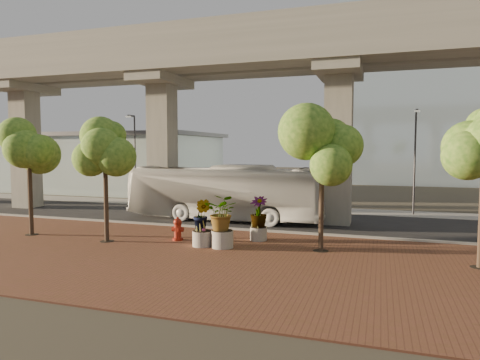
% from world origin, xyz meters
% --- Properties ---
extents(ground, '(160.00, 160.00, 0.00)m').
position_xyz_m(ground, '(0.00, 0.00, 0.00)').
color(ground, '#3C392C').
rests_on(ground, ground).
extents(brick_plaza, '(70.00, 13.00, 0.06)m').
position_xyz_m(brick_plaza, '(0.00, -8.00, 0.03)').
color(brick_plaza, brown).
rests_on(brick_plaza, ground).
extents(asphalt_road, '(90.00, 8.00, 0.04)m').
position_xyz_m(asphalt_road, '(0.00, 2.00, 0.02)').
color(asphalt_road, black).
rests_on(asphalt_road, ground).
extents(curb_strip, '(70.00, 0.25, 0.16)m').
position_xyz_m(curb_strip, '(0.00, -2.00, 0.08)').
color(curb_strip, gray).
rests_on(curb_strip, ground).
extents(far_sidewalk, '(90.00, 3.00, 0.06)m').
position_xyz_m(far_sidewalk, '(0.00, 7.50, 0.03)').
color(far_sidewalk, gray).
rests_on(far_sidewalk, ground).
extents(transit_viaduct, '(72.00, 5.60, 12.40)m').
position_xyz_m(transit_viaduct, '(0.00, 2.00, 7.29)').
color(transit_viaduct, gray).
rests_on(transit_viaduct, ground).
extents(station_pavilion, '(23.00, 13.00, 6.30)m').
position_xyz_m(station_pavilion, '(-20.00, 16.00, 3.22)').
color(station_pavilion, silver).
rests_on(station_pavilion, ground).
extents(transit_bus, '(12.85, 3.22, 3.57)m').
position_xyz_m(transit_bus, '(-1.02, 1.04, 1.78)').
color(transit_bus, silver).
rests_on(transit_bus, ground).
extents(fire_hydrant, '(0.59, 0.53, 1.17)m').
position_xyz_m(fire_hydrant, '(-1.13, -5.50, 0.62)').
color(fire_hydrant, maroon).
rests_on(fire_hydrant, ground).
extents(planter_front, '(2.27, 2.27, 2.49)m').
position_xyz_m(planter_front, '(1.56, -6.27, 1.57)').
color(planter_front, gray).
rests_on(planter_front, ground).
extents(planter_right, '(2.07, 2.07, 2.21)m').
position_xyz_m(planter_right, '(2.73, -4.23, 1.40)').
color(planter_right, '#A09A90').
rests_on(planter_right, ground).
extents(planter_left, '(2.05, 2.05, 2.26)m').
position_xyz_m(planter_left, '(0.55, -6.29, 1.43)').
color(planter_left, gray).
rests_on(planter_left, ground).
extents(street_tree_far_west, '(3.45, 3.45, 6.15)m').
position_xyz_m(street_tree_far_west, '(-9.18, -6.68, 4.61)').
color(street_tree_far_west, '#423125').
rests_on(street_tree_far_west, ground).
extents(street_tree_near_west, '(3.38, 3.38, 6.18)m').
position_xyz_m(street_tree_near_west, '(-4.35, -6.83, 4.68)').
color(street_tree_near_west, '#423125').
rests_on(street_tree_near_west, ground).
extents(street_tree_near_east, '(3.77, 3.77, 6.24)m').
position_xyz_m(street_tree_near_east, '(6.00, -5.51, 4.56)').
color(street_tree_near_east, '#423125').
rests_on(street_tree_near_east, ground).
extents(streetlamp_west, '(0.36, 1.05, 7.26)m').
position_xyz_m(streetlamp_west, '(-10.39, 5.40, 4.24)').
color(streetlamp_west, '#2F3034').
rests_on(streetlamp_west, ground).
extents(streetlamp_east, '(0.36, 1.05, 7.28)m').
position_xyz_m(streetlamp_east, '(10.72, 7.30, 4.25)').
color(streetlamp_east, '#2F2F34').
rests_on(streetlamp_east, ground).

